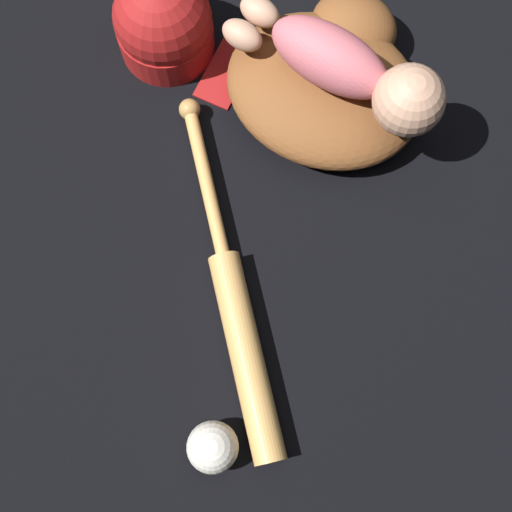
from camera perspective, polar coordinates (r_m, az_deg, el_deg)
ground_plane at (r=1.28m, az=5.47°, el=14.31°), size 6.00×6.00×0.00m
baseball_glove at (r=1.22m, az=5.69°, el=13.94°), size 0.40×0.39×0.10m
baby_figure at (r=1.12m, az=7.66°, el=14.48°), size 0.36×0.24×0.11m
baseball_bat at (r=1.10m, az=-1.48°, el=-4.95°), size 0.24×0.57×0.05m
baseball at (r=1.07m, az=-3.50°, el=-15.02°), size 0.08×0.08×0.08m
baseball_cap at (r=1.26m, az=-7.35°, el=17.97°), size 0.25×0.20×0.16m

